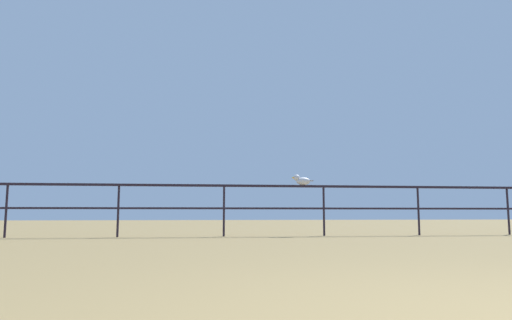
# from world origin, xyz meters

# --- Properties ---
(pier_railing) EXTENTS (22.92, 0.05, 1.05)m
(pier_railing) POSITION_xyz_m (-0.00, 8.00, 0.78)
(pier_railing) COLOR black
(pier_railing) RESTS_ON ground_plane
(seagull_on_rail) EXTENTS (0.46, 0.22, 0.22)m
(seagull_on_rail) POSITION_xyz_m (0.58, 8.01, 1.15)
(seagull_on_rail) COLOR silver
(seagull_on_rail) RESTS_ON pier_railing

